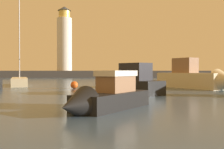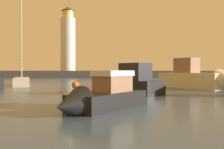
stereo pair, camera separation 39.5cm
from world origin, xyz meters
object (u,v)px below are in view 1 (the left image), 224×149
motorboat_2 (197,79)px  motorboat_4 (122,83)px  lighthouse (64,40)px  sailboat_moored (19,81)px  motorboat_0 (104,97)px  mooring_buoy (74,85)px

motorboat_2 → motorboat_4: 9.37m
lighthouse → sailboat_moored: (-3.30, -38.00, -9.14)m
lighthouse → motorboat_0: (4.90, -59.28, -9.13)m
lighthouse → mooring_buoy: 45.31m
lighthouse → motorboat_2: 49.05m
lighthouse → sailboat_moored: lighthouse is taller
mooring_buoy → lighthouse: bearing=94.3°
lighthouse → mooring_buoy: bearing=-85.7°
motorboat_0 → mooring_buoy: motorboat_0 is taller
sailboat_moored → motorboat_4: bearing=-48.9°
sailboat_moored → mooring_buoy: size_ratio=17.78×
motorboat_2 → mooring_buoy: (-12.21, 1.50, -0.63)m
motorboat_2 → motorboat_4: motorboat_2 is taller
motorboat_2 → sailboat_moored: bearing=157.7°
lighthouse → motorboat_0: bearing=-85.3°
motorboat_2 → motorboat_4: (-8.29, -4.36, -0.23)m
motorboat_0 → motorboat_2: bearing=51.9°
lighthouse → motorboat_0: lighthouse is taller
motorboat_0 → sailboat_moored: sailboat_moored is taller
motorboat_2 → mooring_buoy: bearing=173.0°
motorboat_0 → motorboat_4: size_ratio=0.78×
motorboat_0 → lighthouse: bearing=94.7°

